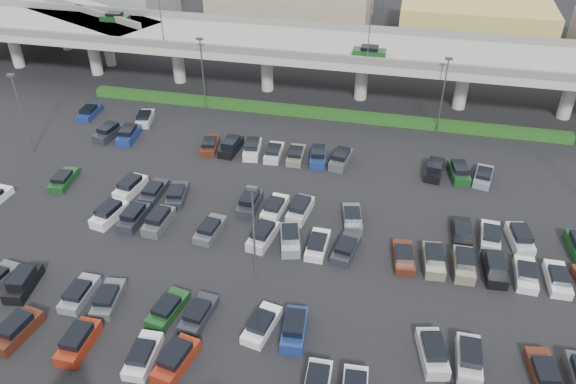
# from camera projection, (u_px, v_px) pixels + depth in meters

# --- Properties ---
(ground) EXTENTS (280.00, 280.00, 0.00)m
(ground) POSITION_uv_depth(u_px,v_px,m) (276.00, 226.00, 57.63)
(ground) COLOR black
(overpass) EXTENTS (150.00, 13.00, 15.80)m
(overpass) POSITION_uv_depth(u_px,v_px,m) (327.00, 50.00, 79.26)
(overpass) COLOR gray
(overpass) RESTS_ON ground
(on_ramp) EXTENTS (50.93, 30.13, 8.80)m
(on_ramp) POSITION_uv_depth(u_px,v_px,m) (42.00, 4.00, 97.34)
(on_ramp) COLOR gray
(on_ramp) RESTS_ON ground
(hedge) EXTENTS (66.00, 1.60, 1.10)m
(hedge) POSITION_uv_depth(u_px,v_px,m) (318.00, 113.00, 77.31)
(hedge) COLOR #113D14
(hedge) RESTS_ON ground
(parked_cars) EXTENTS (63.06, 41.68, 1.67)m
(parked_cars) POSITION_uv_depth(u_px,v_px,m) (267.00, 245.00, 54.21)
(parked_cars) COLOR #4C2114
(parked_cars) RESTS_ON ground
(light_poles) EXTENTS (66.90, 48.38, 10.30)m
(light_poles) POSITION_uv_depth(u_px,v_px,m) (240.00, 160.00, 56.38)
(light_poles) COLOR #4D4D52
(light_poles) RESTS_ON ground
(distant_buildings) EXTENTS (138.00, 24.00, 9.00)m
(distant_buildings) POSITION_uv_depth(u_px,v_px,m) (420.00, 14.00, 102.75)
(distant_buildings) COLOR gray
(distant_buildings) RESTS_ON ground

